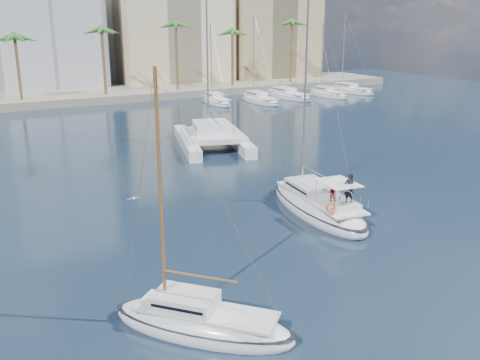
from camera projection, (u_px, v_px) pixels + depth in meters
ground at (263, 234)px, 32.29m from camera, size 160.00×160.00×0.00m
quay at (62, 97)px, 83.33m from camera, size 120.00×14.00×1.20m
building_beige at (170, 32)px, 98.22m from camera, size 20.00×14.00×20.00m
building_tan_right at (268, 36)px, 106.00m from camera, size 18.00×12.00×18.00m
palm_centre at (61, 34)px, 77.15m from camera, size 3.60×3.60×12.30m
palm_right at (262, 31)px, 92.72m from camera, size 3.60×3.60×12.30m
main_sloop at (318, 205)px, 35.73m from camera, size 4.62×11.10×16.01m
small_sloop at (201, 322)px, 22.19m from camera, size 7.27×7.59×11.50m
catamaran at (212, 135)px, 53.87m from camera, size 9.50×13.87×18.35m
seagull at (134, 198)px, 35.74m from camera, size 0.93×0.40×0.17m
moored_yacht_a at (216, 104)px, 80.92m from camera, size 3.37×9.52×11.90m
moored_yacht_b at (260, 102)px, 82.21m from camera, size 3.32×10.83×13.72m
moored_yacht_c at (288, 98)px, 86.87m from camera, size 3.98×12.33×15.54m
moored_yacht_d at (328, 97)px, 88.17m from camera, size 3.52×9.55×11.90m
moored_yacht_e at (351, 93)px, 92.83m from camera, size 4.61×11.11×13.72m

